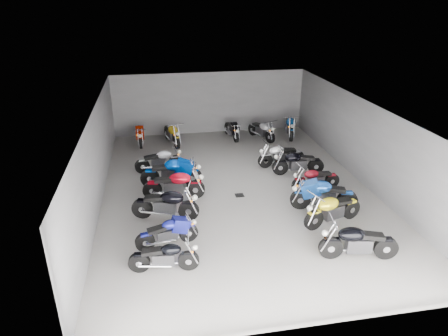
{
  "coord_description": "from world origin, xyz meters",
  "views": [
    {
      "loc": [
        -2.89,
        -13.36,
        6.94
      ],
      "look_at": [
        -0.52,
        -0.13,
        1.0
      ],
      "focal_mm": 32.0,
      "sensor_mm": 36.0,
      "label": 1
    }
  ],
  "objects_px": {
    "motorcycle_left_b": "(168,232)",
    "motorcycle_right_b": "(332,209)",
    "motorcycle_back_d": "(232,130)",
    "motorcycle_left_d": "(175,185)",
    "motorcycle_left_e": "(172,173)",
    "motorcycle_left_c": "(166,204)",
    "motorcycle_back_a": "(140,134)",
    "motorcycle_back_f": "(290,126)",
    "motorcycle_right_d": "(315,179)",
    "motorcycle_left_f": "(160,160)",
    "motorcycle_back_b": "(172,134)",
    "motorcycle_right_a": "(358,242)",
    "drain_grate": "(240,195)",
    "motorcycle_back_e": "(262,130)",
    "motorcycle_right_c": "(323,195)",
    "motorcycle_right_f": "(281,155)",
    "motorcycle_right_e": "(298,163)",
    "motorcycle_left_a": "(165,256)"
  },
  "relations": [
    {
      "from": "motorcycle_left_e",
      "to": "motorcycle_right_d",
      "type": "xyz_separation_m",
      "value": [
        5.32,
        -1.29,
        -0.1
      ]
    },
    {
      "from": "motorcycle_left_e",
      "to": "motorcycle_back_b",
      "type": "xyz_separation_m",
      "value": [
        0.27,
        4.76,
        -0.04
      ]
    },
    {
      "from": "motorcycle_back_f",
      "to": "motorcycle_right_d",
      "type": "bearing_deg",
      "value": 93.52
    },
    {
      "from": "motorcycle_back_a",
      "to": "motorcycle_right_e",
      "type": "bearing_deg",
      "value": 140.91
    },
    {
      "from": "motorcycle_right_b",
      "to": "motorcycle_back_f",
      "type": "xyz_separation_m",
      "value": [
        1.47,
        8.54,
        0.03
      ]
    },
    {
      "from": "motorcycle_left_a",
      "to": "motorcycle_left_c",
      "type": "distance_m",
      "value": 2.73
    },
    {
      "from": "motorcycle_back_a",
      "to": "drain_grate",
      "type": "bearing_deg",
      "value": 118.28
    },
    {
      "from": "motorcycle_left_e",
      "to": "motorcycle_back_d",
      "type": "bearing_deg",
      "value": 154.01
    },
    {
      "from": "motorcycle_left_a",
      "to": "motorcycle_right_e",
      "type": "xyz_separation_m",
      "value": [
        5.66,
        5.36,
        0.06
      ]
    },
    {
      "from": "motorcycle_right_c",
      "to": "motorcycle_right_e",
      "type": "xyz_separation_m",
      "value": [
        0.13,
        2.94,
        -0.04
      ]
    },
    {
      "from": "motorcycle_left_d",
      "to": "motorcycle_right_f",
      "type": "distance_m",
      "value": 5.18
    },
    {
      "from": "motorcycle_right_f",
      "to": "motorcycle_left_b",
      "type": "bearing_deg",
      "value": 129.77
    },
    {
      "from": "motorcycle_left_d",
      "to": "motorcycle_left_f",
      "type": "distance_m",
      "value": 2.6
    },
    {
      "from": "motorcycle_back_e",
      "to": "motorcycle_back_f",
      "type": "xyz_separation_m",
      "value": [
        1.57,
        0.2,
        0.07
      ]
    },
    {
      "from": "motorcycle_left_f",
      "to": "motorcycle_back_e",
      "type": "bearing_deg",
      "value": 113.11
    },
    {
      "from": "motorcycle_left_e",
      "to": "motorcycle_back_a",
      "type": "relative_size",
      "value": 1.13
    },
    {
      "from": "drain_grate",
      "to": "motorcycle_left_a",
      "type": "bearing_deg",
      "value": -126.58
    },
    {
      "from": "motorcycle_right_b",
      "to": "motorcycle_back_d",
      "type": "height_order",
      "value": "motorcycle_right_b"
    },
    {
      "from": "motorcycle_back_f",
      "to": "motorcycle_left_a",
      "type": "bearing_deg",
      "value": 68.85
    },
    {
      "from": "motorcycle_right_e",
      "to": "motorcycle_right_c",
      "type": "bearing_deg",
      "value": -177.21
    },
    {
      "from": "motorcycle_right_a",
      "to": "motorcycle_back_f",
      "type": "relative_size",
      "value": 0.96
    },
    {
      "from": "motorcycle_left_d",
      "to": "motorcycle_left_e",
      "type": "xyz_separation_m",
      "value": [
        -0.03,
        1.02,
        0.03
      ]
    },
    {
      "from": "motorcycle_left_d",
      "to": "motorcycle_back_b",
      "type": "distance_m",
      "value": 5.79
    },
    {
      "from": "motorcycle_right_c",
      "to": "motorcycle_left_e",
      "type": "bearing_deg",
      "value": 74.23
    },
    {
      "from": "motorcycle_right_b",
      "to": "motorcycle_right_f",
      "type": "distance_m",
      "value": 4.86
    },
    {
      "from": "motorcycle_right_b",
      "to": "motorcycle_left_e",
      "type": "bearing_deg",
      "value": 36.27
    },
    {
      "from": "motorcycle_back_d",
      "to": "motorcycle_back_e",
      "type": "xyz_separation_m",
      "value": [
        1.48,
        -0.41,
        0.02
      ]
    },
    {
      "from": "motorcycle_left_a",
      "to": "motorcycle_left_c",
      "type": "height_order",
      "value": "motorcycle_left_c"
    },
    {
      "from": "drain_grate",
      "to": "motorcycle_back_a",
      "type": "distance_m",
      "value": 7.33
    },
    {
      "from": "motorcycle_right_c",
      "to": "motorcycle_right_f",
      "type": "bearing_deg",
      "value": 17.0
    },
    {
      "from": "motorcycle_left_e",
      "to": "motorcycle_right_e",
      "type": "relative_size",
      "value": 1.1
    },
    {
      "from": "motorcycle_left_e",
      "to": "motorcycle_right_a",
      "type": "distance_m",
      "value": 7.37
    },
    {
      "from": "motorcycle_right_e",
      "to": "motorcycle_back_e",
      "type": "distance_m",
      "value": 4.45
    },
    {
      "from": "motorcycle_left_b",
      "to": "motorcycle_right_e",
      "type": "xyz_separation_m",
      "value": [
        5.51,
        4.2,
        0.06
      ]
    },
    {
      "from": "drain_grate",
      "to": "motorcycle_right_e",
      "type": "xyz_separation_m",
      "value": [
        2.75,
        1.45,
        0.51
      ]
    },
    {
      "from": "motorcycle_left_b",
      "to": "motorcycle_right_b",
      "type": "height_order",
      "value": "motorcycle_right_b"
    },
    {
      "from": "motorcycle_back_d",
      "to": "motorcycle_left_c",
      "type": "bearing_deg",
      "value": 55.5
    },
    {
      "from": "drain_grate",
      "to": "motorcycle_right_f",
      "type": "relative_size",
      "value": 0.15
    },
    {
      "from": "motorcycle_left_e",
      "to": "motorcycle_back_b",
      "type": "distance_m",
      "value": 4.77
    },
    {
      "from": "motorcycle_back_e",
      "to": "motorcycle_left_b",
      "type": "bearing_deg",
      "value": 35.84
    },
    {
      "from": "motorcycle_left_e",
      "to": "motorcycle_right_b",
      "type": "height_order",
      "value": "motorcycle_left_e"
    },
    {
      "from": "motorcycle_back_d",
      "to": "motorcycle_left_d",
      "type": "bearing_deg",
      "value": 53.12
    },
    {
      "from": "motorcycle_right_d",
      "to": "motorcycle_back_e",
      "type": "distance_m",
      "value": 5.96
    },
    {
      "from": "motorcycle_back_b",
      "to": "motorcycle_left_c",
      "type": "bearing_deg",
      "value": 70.92
    },
    {
      "from": "motorcycle_left_d",
      "to": "motorcycle_left_c",
      "type": "bearing_deg",
      "value": -6.73
    },
    {
      "from": "drain_grate",
      "to": "motorcycle_right_a",
      "type": "xyz_separation_m",
      "value": [
        2.45,
        -4.31,
        0.53
      ]
    },
    {
      "from": "drain_grate",
      "to": "motorcycle_back_e",
      "type": "bearing_deg",
      "value": 67.63
    },
    {
      "from": "motorcycle_left_c",
      "to": "motorcycle_back_b",
      "type": "bearing_deg",
      "value": -169.78
    },
    {
      "from": "motorcycle_right_e",
      "to": "motorcycle_back_e",
      "type": "height_order",
      "value": "motorcycle_right_e"
    },
    {
      "from": "motorcycle_left_f",
      "to": "motorcycle_back_a",
      "type": "relative_size",
      "value": 0.96
    }
  ]
}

